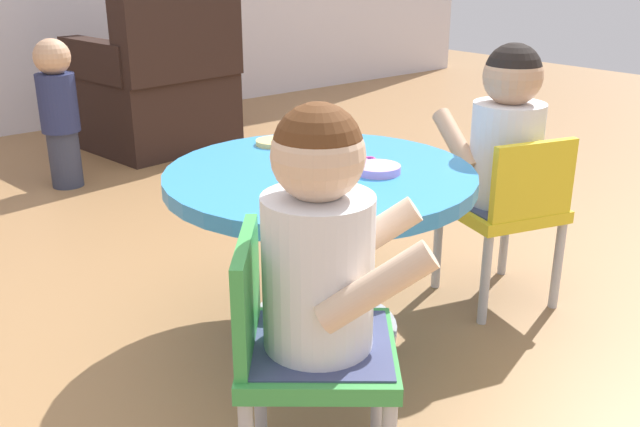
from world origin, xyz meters
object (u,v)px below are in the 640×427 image
at_px(armchair_dark, 157,91).
at_px(seated_child_right, 506,132).
at_px(toddler_standing, 59,109).
at_px(craft_scissors, 359,161).
at_px(rolling_pin, 315,167).
at_px(child_chair_right, 508,209).
at_px(child_chair_left, 300,349).
at_px(craft_table, 320,215).
at_px(seated_child_left, 321,241).

bearing_deg(armchair_dark, seated_child_right, -91.85).
distance_m(toddler_standing, craft_scissors, 1.80).
height_order(armchair_dark, rolling_pin, armchair_dark).
bearing_deg(child_chair_right, seated_child_right, 72.65).
xyz_separation_m(child_chair_left, craft_scissors, (0.54, 0.42, 0.18)).
height_order(craft_table, child_chair_left, child_chair_left).
bearing_deg(seated_child_left, craft_table, 50.21).
xyz_separation_m(seated_child_left, rolling_pin, (0.33, 0.42, -0.02)).
relative_size(child_chair_right, rolling_pin, 2.35).
xyz_separation_m(seated_child_right, toddler_standing, (-0.60, 1.96, -0.17)).
bearing_deg(craft_scissors, craft_table, 177.31).
height_order(seated_child_left, craft_scissors, seated_child_left).
relative_size(craft_table, seated_child_left, 1.62).
bearing_deg(child_chair_right, rolling_pin, 163.68).
distance_m(craft_table, child_chair_left, 0.60).
relative_size(armchair_dark, craft_scissors, 5.98).
bearing_deg(seated_child_right, rolling_pin, 167.33).
bearing_deg(toddler_standing, child_chair_right, -73.59).
relative_size(seated_child_right, armchair_dark, 0.60).
bearing_deg(armchair_dark, rolling_pin, -107.45).
bearing_deg(rolling_pin, toddler_standing, 89.64).
distance_m(craft_table, armchair_dark, 2.24).
distance_m(seated_child_left, craft_scissors, 0.68).
distance_m(seated_child_left, armchair_dark, 2.80).
bearing_deg(rolling_pin, armchair_dark, 72.55).
bearing_deg(seated_child_left, child_chair_right, 14.72).
height_order(child_chair_right, toddler_standing, toddler_standing).
relative_size(rolling_pin, craft_scissors, 1.60).
xyz_separation_m(child_chair_left, seated_child_right, (0.98, 0.26, 0.23)).
height_order(child_chair_left, rolling_pin, rolling_pin).
height_order(seated_child_left, armchair_dark, armchair_dark).
relative_size(seated_child_right, craft_scissors, 3.59).
height_order(craft_table, seated_child_right, seated_child_right).
relative_size(child_chair_right, seated_child_right, 1.05).
distance_m(child_chair_right, craft_scissors, 0.50).
distance_m(craft_table, craft_scissors, 0.19).
bearing_deg(seated_child_left, seated_child_right, 16.68).
bearing_deg(child_chair_right, craft_table, 159.30).
distance_m(child_chair_right, seated_child_right, 0.23).
height_order(craft_table, craft_scissors, craft_scissors).
xyz_separation_m(craft_table, craft_scissors, (0.13, -0.01, 0.13)).
distance_m(seated_child_left, rolling_pin, 0.54).
xyz_separation_m(child_chair_right, armchair_dark, (0.09, 2.36, 0.00)).
relative_size(child_chair_left, craft_scissors, 3.77).
height_order(craft_table, child_chair_right, child_chair_right).
distance_m(child_chair_left, craft_scissors, 0.71).
distance_m(child_chair_left, rolling_pin, 0.58).
bearing_deg(craft_table, seated_child_left, -129.79).
distance_m(craft_table, seated_child_right, 0.62).
bearing_deg(child_chair_left, seated_child_left, -40.30).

